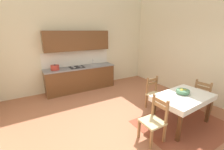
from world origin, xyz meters
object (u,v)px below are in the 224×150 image
(dining_chair_kitchen_side, at_px, (155,94))
(dining_chair_tv_side, at_px, (154,121))
(dining_table, at_px, (183,100))
(dining_chair_window_side, at_px, (203,97))
(kitchen_cabinetry, at_px, (80,68))
(fruit_bowl, at_px, (183,91))

(dining_chair_kitchen_side, xyz_separation_m, dining_chair_tv_side, (-0.99, -0.94, 0.00))
(dining_table, xyz_separation_m, dining_chair_tv_side, (-1.00, -0.07, -0.18))
(dining_chair_kitchen_side, bearing_deg, dining_chair_tv_side, -136.65)
(dining_chair_window_side, bearing_deg, dining_table, -176.04)
(kitchen_cabinetry, relative_size, fruit_bowl, 8.66)
(dining_chair_kitchen_side, xyz_separation_m, fruit_bowl, (0.06, -0.80, 0.37))
(dining_table, bearing_deg, fruit_bowl, 52.12)
(dining_chair_window_side, relative_size, dining_chair_tv_side, 1.00)
(kitchen_cabinetry, height_order, dining_chair_kitchen_side, kitchen_cabinetry)
(dining_chair_kitchen_side, relative_size, dining_chair_tv_side, 1.00)
(dining_table, xyz_separation_m, dining_chair_window_side, (1.04, 0.07, -0.18))
(dining_chair_kitchen_side, distance_m, dining_chair_tv_side, 1.36)
(kitchen_cabinetry, distance_m, fruit_bowl, 3.62)
(kitchen_cabinetry, distance_m, dining_chair_tv_side, 3.51)
(kitchen_cabinetry, xyz_separation_m, dining_chair_window_side, (2.40, -3.33, -0.41))
(dining_chair_window_side, bearing_deg, dining_chair_kitchen_side, 142.75)
(kitchen_cabinetry, height_order, dining_table, kitchen_cabinetry)
(dining_chair_window_side, bearing_deg, fruit_bowl, -179.91)
(kitchen_cabinetry, height_order, dining_chair_tv_side, kitchen_cabinetry)
(dining_chair_tv_side, distance_m, fruit_bowl, 1.12)
(dining_chair_window_side, relative_size, fruit_bowl, 3.10)
(dining_chair_window_side, distance_m, fruit_bowl, 1.05)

